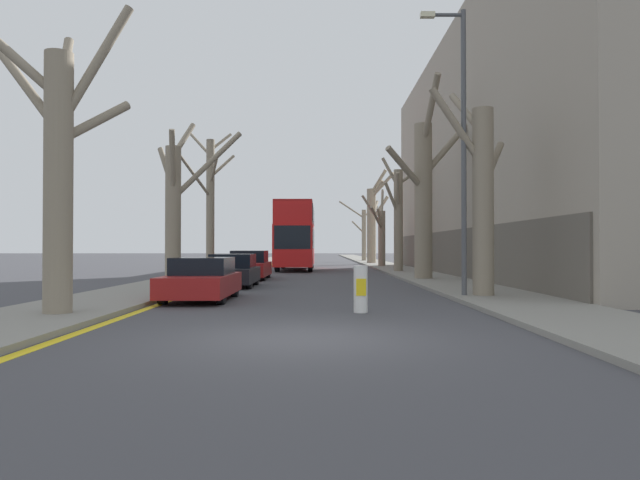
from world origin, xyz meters
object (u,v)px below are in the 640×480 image
object	(u,v)px
street_tree_left_1	(174,207)
street_tree_right_2	(398,215)
street_tree_right_4	(372,220)
traffic_bollard	(360,289)
parked_car_2	(248,266)
street_tree_right_0	(480,194)
parked_car_1	(231,271)
parked_car_0	(201,280)
lamp_post	(460,139)
street_tree_left_2	(209,200)
street_tree_right_1	(423,194)
double_decker_bus	(295,233)
street_tree_right_5	(362,233)
street_tree_right_3	(380,233)
street_tree_left_0	(56,161)

from	to	relation	value
street_tree_left_1	street_tree_right_2	distance (m)	17.17
street_tree_left_1	street_tree_right_2	world-z (taller)	street_tree_right_2
street_tree_right_4	traffic_bollard	bearing A→B (deg)	-95.71
street_tree_left_1	parked_car_2	bearing A→B (deg)	71.93
street_tree_left_1	street_tree_right_0	distance (m)	11.54
parked_car_2	parked_car_1	bearing A→B (deg)	-90.00
parked_car_0	lamp_post	bearing A→B (deg)	2.73
street_tree_left_2	parked_car_1	world-z (taller)	street_tree_left_2
street_tree_left_2	traffic_bollard	world-z (taller)	street_tree_left_2
street_tree_right_1	lamp_post	distance (m)	9.62
street_tree_right_1	parked_car_1	size ratio (longest dim) A/B	2.33
double_decker_bus	parked_car_2	bearing A→B (deg)	-98.78
traffic_bollard	street_tree_left_1	bearing A→B (deg)	128.42
street_tree_right_4	street_tree_right_5	xyz separation A→B (m)	(-0.15, 10.15, -0.93)
street_tree_left_2	street_tree_right_0	size ratio (longest dim) A/B	1.17
street_tree_right_0	street_tree_right_3	size ratio (longest dim) A/B	1.05
street_tree_right_4	street_tree_left_0	bearing A→B (deg)	-104.65
street_tree_left_2	parked_car_0	bearing A→B (deg)	-80.06
street_tree_right_4	double_decker_bus	bearing A→B (deg)	-115.16
street_tree_right_1	street_tree_left_0	bearing A→B (deg)	-127.29
double_decker_bus	street_tree_right_5	bearing A→B (deg)	74.89
street_tree_left_0	double_decker_bus	bearing A→B (deg)	81.37
parked_car_2	street_tree_right_3	bearing A→B (deg)	63.70
street_tree_left_0	street_tree_right_0	xyz separation A→B (m)	(10.86, 4.73, -0.28)
street_tree_right_3	street_tree_right_0	bearing A→B (deg)	-89.78
street_tree_left_2	street_tree_right_5	world-z (taller)	street_tree_left_2
double_decker_bus	parked_car_1	size ratio (longest dim) A/B	2.53
traffic_bollard	street_tree_right_1	bearing A→B (deg)	73.33
street_tree_right_3	double_decker_bus	size ratio (longest dim) A/B	0.64
street_tree_right_1	street_tree_right_5	xyz separation A→B (m)	(-0.00, 37.91, -0.86)
parked_car_0	street_tree_right_1	bearing A→B (deg)	49.57
street_tree_left_1	parked_car_1	xyz separation A→B (m)	(2.08, 0.89, -2.54)
street_tree_right_0	street_tree_right_3	distance (m)	27.97
double_decker_bus	parked_car_2	distance (m)	12.07
street_tree_right_1	double_decker_bus	xyz separation A→B (m)	(-6.65, 13.29, -1.51)
street_tree_right_0	double_decker_bus	world-z (taller)	street_tree_right_0
street_tree_left_0	street_tree_right_2	distance (m)	25.31
street_tree_right_1	street_tree_right_4	size ratio (longest dim) A/B	1.03
street_tree_left_1	street_tree_right_0	size ratio (longest dim) A/B	0.98
street_tree_right_5	traffic_bollard	size ratio (longest dim) A/B	6.10
street_tree_left_0	street_tree_right_0	world-z (taller)	street_tree_left_0
street_tree_right_1	parked_car_1	bearing A→B (deg)	-154.80
street_tree_left_1	lamp_post	bearing A→B (deg)	-25.30
street_tree_right_3	street_tree_right_4	size ratio (longest dim) A/B	0.71
street_tree_left_0	street_tree_right_0	distance (m)	11.85
street_tree_left_2	lamp_post	distance (m)	15.92
street_tree_right_0	parked_car_1	distance (m)	10.45
street_tree_right_2	street_tree_left_1	bearing A→B (deg)	-127.98
parked_car_2	traffic_bollard	size ratio (longest dim) A/B	3.93
street_tree_left_1	street_tree_right_3	bearing A→B (deg)	65.85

